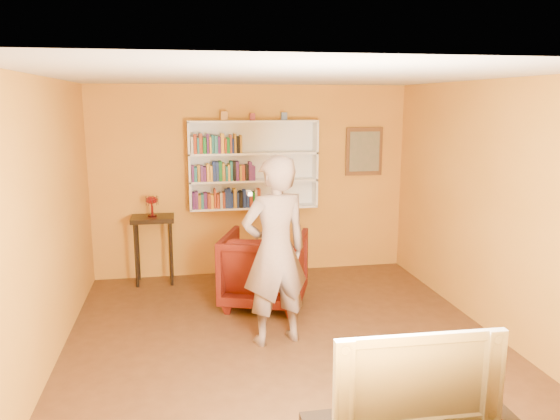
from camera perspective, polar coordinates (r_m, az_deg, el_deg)
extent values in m
cube|color=#482C17|center=(5.85, 0.54, -14.30)|extent=(5.30, 5.80, 0.12)
cube|color=#C37D24|center=(7.85, -2.93, 3.07)|extent=(5.30, 0.04, 2.70)
cube|color=#C37D24|center=(3.06, 9.71, -10.28)|extent=(5.30, 0.04, 2.70)
cube|color=#C37D24|center=(5.45, -23.57, -1.50)|extent=(0.04, 5.80, 2.70)
cube|color=#C37D24|center=(6.23, 21.52, 0.15)|extent=(0.04, 5.80, 2.70)
cube|color=silver|center=(5.29, 0.59, 14.13)|extent=(5.30, 5.80, 0.06)
cube|color=white|center=(7.78, -2.91, 4.85)|extent=(1.80, 0.03, 1.20)
cube|color=white|center=(7.59, -9.45, 4.55)|extent=(0.03, 0.28, 1.20)
cube|color=white|center=(7.82, 3.68, 4.87)|extent=(0.03, 0.28, 1.20)
cube|color=white|center=(7.74, -2.74, 0.33)|extent=(1.80, 0.28, 0.03)
cube|color=white|center=(7.68, -2.77, 3.11)|extent=(1.80, 0.28, 0.03)
cube|color=white|center=(7.63, -2.80, 5.94)|extent=(1.80, 0.28, 0.03)
cube|color=white|center=(7.61, -2.83, 9.24)|extent=(1.80, 0.28, 0.03)
cube|color=#542266|center=(7.60, -9.01, 0.98)|extent=(0.03, 0.14, 0.23)
cube|color=#542266|center=(7.61, -8.71, 1.04)|extent=(0.04, 0.17, 0.24)
cube|color=#AC7E22|center=(7.62, -8.41, 0.91)|extent=(0.04, 0.18, 0.20)
cube|color=#217179|center=(7.61, -8.12, 0.92)|extent=(0.03, 0.15, 0.21)
cube|color=#542266|center=(7.60, -7.80, 1.00)|extent=(0.04, 0.15, 0.22)
cube|color=maroon|center=(7.61, -7.42, 0.97)|extent=(0.04, 0.16, 0.21)
cube|color=yellow|center=(7.62, -7.10, 0.92)|extent=(0.04, 0.16, 0.19)
cube|color=#AA3A1A|center=(7.63, -6.83, 1.22)|extent=(0.03, 0.19, 0.27)
cube|color=#AA3A1A|center=(7.63, -6.51, 0.97)|extent=(0.04, 0.17, 0.20)
cube|color=beige|center=(7.63, -6.20, 1.06)|extent=(0.03, 0.18, 0.22)
cube|color=maroon|center=(7.62, -5.92, 1.05)|extent=(0.03, 0.15, 0.22)
cube|color=navy|center=(7.62, -5.65, 1.21)|extent=(0.03, 0.15, 0.26)
cube|color=navy|center=(7.64, -5.35, 1.27)|extent=(0.04, 0.18, 0.27)
cube|color=navy|center=(7.63, -5.06, 1.03)|extent=(0.03, 0.14, 0.21)
cube|color=#AC7E22|center=(7.63, -4.76, 1.26)|extent=(0.04, 0.15, 0.27)
cube|color=navy|center=(7.64, -4.45, 1.07)|extent=(0.03, 0.15, 0.21)
cube|color=black|center=(7.66, -4.16, 1.16)|extent=(0.04, 0.19, 0.23)
cube|color=navy|center=(7.64, -3.76, 1.22)|extent=(0.04, 0.14, 0.25)
cube|color=navy|center=(7.65, -3.41, 1.08)|extent=(0.04, 0.15, 0.20)
cube|color=#AA3A1A|center=(7.67, -3.09, 1.06)|extent=(0.04, 0.16, 0.19)
cube|color=#19702C|center=(7.67, -2.80, 1.12)|extent=(0.02, 0.17, 0.21)
cube|color=beige|center=(7.67, -2.56, 1.26)|extent=(0.03, 0.15, 0.25)
cube|color=#AA3A1A|center=(7.68, -2.28, 1.31)|extent=(0.04, 0.16, 0.25)
cube|color=#542266|center=(7.54, -9.10, 3.79)|extent=(0.03, 0.15, 0.22)
cube|color=#217179|center=(7.56, -8.81, 3.73)|extent=(0.04, 0.17, 0.20)
cube|color=#AC7E22|center=(7.54, -8.49, 3.83)|extent=(0.03, 0.14, 0.23)
cube|color=#542266|center=(7.57, -8.19, 3.82)|extent=(0.03, 0.19, 0.22)
cube|color=#542266|center=(7.57, -7.88, 3.76)|extent=(0.04, 0.18, 0.20)
cube|color=yellow|center=(7.55, -7.53, 3.91)|extent=(0.04, 0.16, 0.24)
cube|color=yellow|center=(7.57, -7.22, 3.84)|extent=(0.03, 0.18, 0.21)
cube|color=navy|center=(7.56, -6.92, 4.06)|extent=(0.04, 0.17, 0.27)
cube|color=navy|center=(7.56, -6.58, 4.04)|extent=(0.03, 0.17, 0.26)
cube|color=#19702C|center=(7.57, -6.26, 4.07)|extent=(0.04, 0.17, 0.27)
cube|color=#AC7E22|center=(7.58, -5.93, 4.00)|extent=(0.04, 0.18, 0.25)
cube|color=#217179|center=(7.57, -5.62, 3.83)|extent=(0.03, 0.15, 0.20)
cube|color=yellow|center=(7.59, -5.39, 3.94)|extent=(0.03, 0.19, 0.22)
cube|color=#217179|center=(7.59, -5.14, 4.11)|extent=(0.03, 0.19, 0.27)
cube|color=black|center=(7.58, -4.83, 4.10)|extent=(0.03, 0.17, 0.27)
cube|color=#542266|center=(7.59, -4.50, 4.11)|extent=(0.04, 0.17, 0.26)
cube|color=#AC7E22|center=(7.59, -4.18, 3.92)|extent=(0.03, 0.17, 0.21)
cube|color=#AA3A1A|center=(7.59, -3.89, 3.93)|extent=(0.04, 0.15, 0.21)
cube|color=black|center=(7.61, -3.54, 3.96)|extent=(0.04, 0.18, 0.22)
cube|color=#542266|center=(7.60, -3.17, 4.11)|extent=(0.04, 0.16, 0.26)
cube|color=#542266|center=(7.62, -2.84, 3.91)|extent=(0.04, 0.18, 0.20)
cube|color=beige|center=(7.52, -9.19, 6.71)|extent=(0.03, 0.18, 0.23)
cube|color=#AA3A1A|center=(7.50, -8.87, 6.83)|extent=(0.04, 0.14, 0.26)
cube|color=#217179|center=(7.50, -8.56, 6.66)|extent=(0.03, 0.14, 0.21)
cube|color=maroon|center=(7.52, -8.28, 6.89)|extent=(0.04, 0.19, 0.27)
cube|color=#19702C|center=(7.52, -7.90, 6.69)|extent=(0.04, 0.17, 0.21)
cube|color=#542266|center=(7.51, -7.57, 6.88)|extent=(0.03, 0.16, 0.26)
cube|color=yellow|center=(7.52, -7.30, 6.74)|extent=(0.02, 0.16, 0.22)
cube|color=#217179|center=(7.52, -7.07, 6.83)|extent=(0.03, 0.16, 0.25)
cube|color=#217179|center=(7.52, -6.72, 6.81)|extent=(0.04, 0.16, 0.24)
cube|color=#542266|center=(7.54, -6.40, 6.77)|extent=(0.04, 0.19, 0.22)
cube|color=yellow|center=(7.52, -6.05, 6.93)|extent=(0.04, 0.14, 0.27)
cube|color=#AA3A1A|center=(7.52, -5.73, 6.68)|extent=(0.03, 0.14, 0.20)
cube|color=#19702C|center=(7.55, -5.47, 6.74)|extent=(0.04, 0.18, 0.21)
cube|color=maroon|center=(7.54, -5.20, 6.91)|extent=(0.02, 0.17, 0.25)
cube|color=navy|center=(7.54, -4.97, 6.70)|extent=(0.02, 0.16, 0.20)
cube|color=#AC7E22|center=(7.55, -4.74, 6.97)|extent=(0.03, 0.19, 0.26)
cube|color=black|center=(7.56, -4.42, 6.82)|extent=(0.04, 0.18, 0.22)
cube|color=#AC7E22|center=(7.56, -4.14, 6.90)|extent=(0.03, 0.17, 0.24)
cube|color=#B47933|center=(7.56, -5.86, 9.75)|extent=(0.09, 0.09, 0.12)
cube|color=maroon|center=(7.60, -2.91, 9.71)|extent=(0.07, 0.07, 0.10)
cube|color=slate|center=(7.67, 0.42, 9.77)|extent=(0.08, 0.08, 0.11)
cube|color=#563318|center=(8.13, 8.76, 6.07)|extent=(0.55, 0.04, 0.70)
cube|color=#7D715B|center=(8.11, 8.82, 6.06)|extent=(0.45, 0.02, 0.58)
cylinder|color=black|center=(7.57, -14.80, -4.67)|extent=(0.04, 0.04, 0.87)
cylinder|color=black|center=(7.55, -11.32, -4.56)|extent=(0.04, 0.04, 0.87)
cylinder|color=black|center=(7.89, -14.62, -4.02)|extent=(0.04, 0.04, 0.87)
cylinder|color=black|center=(7.87, -11.29, -3.91)|extent=(0.04, 0.04, 0.87)
cube|color=black|center=(7.61, -13.17, -0.89)|extent=(0.57, 0.44, 0.06)
cylinder|color=maroon|center=(7.60, -13.18, -0.58)|extent=(0.12, 0.12, 0.02)
cylinder|color=maroon|center=(7.58, -13.21, 0.06)|extent=(0.03, 0.03, 0.15)
ellipsoid|color=maroon|center=(7.56, -13.25, 1.01)|extent=(0.16, 0.16, 0.11)
cylinder|color=beige|center=(7.56, -12.64, 0.99)|extent=(0.01, 0.01, 0.12)
cylinder|color=beige|center=(7.61, -12.77, 1.05)|extent=(0.01, 0.01, 0.12)
cylinder|color=beige|center=(7.64, -13.12, 1.07)|extent=(0.01, 0.01, 0.12)
cylinder|color=beige|center=(7.63, -13.53, 1.04)|extent=(0.01, 0.01, 0.12)
cylinder|color=beige|center=(7.59, -13.81, 0.98)|extent=(0.01, 0.01, 0.12)
cylinder|color=beige|center=(7.54, -13.84, 0.91)|extent=(0.01, 0.01, 0.12)
cylinder|color=beige|center=(7.49, -13.58, 0.86)|extent=(0.01, 0.01, 0.12)
cylinder|color=beige|center=(7.48, -13.17, 0.86)|extent=(0.01, 0.01, 0.12)
cylinder|color=beige|center=(7.51, -12.80, 0.91)|extent=(0.01, 0.01, 0.12)
imported|color=#400704|center=(6.73, -1.63, -6.12)|extent=(1.25, 1.26, 0.91)
imported|color=#745F55|center=(5.54, -0.52, -4.31)|extent=(0.80, 0.62, 1.96)
cube|color=white|center=(5.17, -3.25, 1.79)|extent=(0.04, 0.15, 0.04)
imported|color=black|center=(3.65, 13.73, -16.30)|extent=(1.08, 0.17, 0.62)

